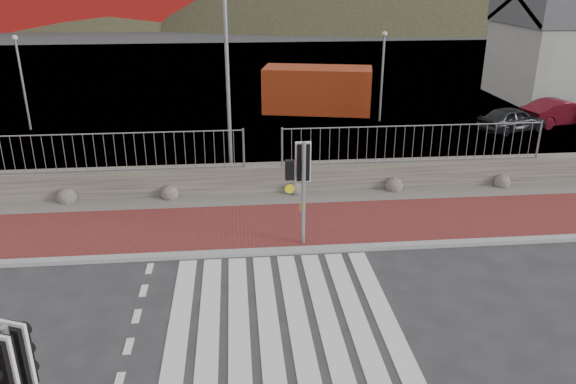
{
  "coord_description": "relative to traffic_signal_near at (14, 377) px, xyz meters",
  "views": [
    {
      "loc": [
        -0.83,
        -9.58,
        6.65
      ],
      "look_at": [
        0.39,
        3.0,
        1.65
      ],
      "focal_mm": 35.0,
      "sensor_mm": 36.0,
      "label": 1
    }
  ],
  "objects": [
    {
      "name": "gravel_strip",
      "position": [
        3.7,
        10.11,
        -1.89
      ],
      "size": [
        40.0,
        1.5,
        0.06
      ],
      "primitive_type": "cube",
      "color": "#59544C",
      "rests_on": "ground"
    },
    {
      "name": "water",
      "position": [
        3.7,
        66.51,
        -1.92
      ],
      "size": [
        220.0,
        50.0,
        0.05
      ],
      "primitive_type": "cube",
      "color": "#3F4C54",
      "rests_on": "ground"
    },
    {
      "name": "quay",
      "position": [
        3.7,
        31.51,
        -1.92
      ],
      "size": [
        120.0,
        40.0,
        0.5
      ],
      "primitive_type": "cube",
      "color": "#4C4C4F",
      "rests_on": "ground"
    },
    {
      "name": "zebra_crossing",
      "position": [
        3.7,
        3.61,
        -1.91
      ],
      "size": [
        4.62,
        5.6,
        0.01
      ],
      "color": "silver",
      "rests_on": "ground"
    },
    {
      "name": "ground",
      "position": [
        3.7,
        3.61,
        -1.92
      ],
      "size": [
        220.0,
        220.0,
        0.0
      ],
      "primitive_type": "plane",
      "color": "#28282B",
      "rests_on": "ground"
    },
    {
      "name": "car_a",
      "position": [
        15.07,
        17.17,
        -1.37
      ],
      "size": [
        3.45,
        2.22,
        1.09
      ],
      "primitive_type": "imported",
      "rotation": [
        0.0,
        0.0,
        1.88
      ],
      "color": "black",
      "rests_on": "ground"
    },
    {
      "name": "car_b",
      "position": [
        17.77,
        17.99,
        -1.32
      ],
      "size": [
        3.82,
        2.02,
        1.2
      ],
      "primitive_type": "imported",
      "rotation": [
        0.0,
        0.0,
        1.79
      ],
      "color": "#500B15",
      "rests_on": "ground"
    },
    {
      "name": "sidewalk_far",
      "position": [
        3.7,
        8.11,
        -1.88
      ],
      "size": [
        40.0,
        3.0,
        0.08
      ],
      "primitive_type": "cube",
      "color": "maroon",
      "rests_on": "ground"
    },
    {
      "name": "stone_wall",
      "position": [
        3.7,
        10.91,
        -1.47
      ],
      "size": [
        40.0,
        0.6,
        0.9
      ],
      "primitive_type": "cube",
      "color": "#4D473F",
      "rests_on": "ground"
    },
    {
      "name": "kerb_far",
      "position": [
        3.7,
        6.61,
        -1.87
      ],
      "size": [
        40.0,
        0.25,
        0.12
      ],
      "primitive_type": "cube",
      "color": "gray",
      "rests_on": "ground"
    },
    {
      "name": "shipping_container",
      "position": [
        7.02,
        21.71,
        -0.81
      ],
      "size": [
        5.66,
        3.32,
        2.21
      ],
      "primitive_type": "cube",
      "rotation": [
        0.0,
        0.0,
        -0.22
      ],
      "color": "maroon",
      "rests_on": "ground"
    },
    {
      "name": "hills_backdrop",
      "position": [
        10.44,
        91.51,
        -24.97
      ],
      "size": [
        254.0,
        90.0,
        100.0
      ],
      "color": "#282E1B",
      "rests_on": "ground"
    },
    {
      "name": "traffic_signal_near",
      "position": [
        0.0,
        0.0,
        0.0
      ],
      "size": [
        0.44,
        0.35,
        2.67
      ],
      "rotation": [
        0.0,
        0.0,
        -0.38
      ],
      "color": "gray",
      "rests_on": "ground"
    },
    {
      "name": "streetlight",
      "position": [
        2.79,
        11.75,
        2.1
      ],
      "size": [
        1.43,
        0.73,
        7.15
      ],
      "rotation": [
        0.0,
        0.0,
        0.41
      ],
      "color": "gray",
      "rests_on": "ground"
    },
    {
      "name": "traffic_signal_far",
      "position": [
        4.47,
        6.98,
        0.11
      ],
      "size": [
        0.66,
        0.24,
        2.79
      ],
      "rotation": [
        0.0,
        0.0,
        3.15
      ],
      "color": "gray",
      "rests_on": "ground"
    },
    {
      "name": "railing",
      "position": [
        3.7,
        10.76,
        -0.1
      ],
      "size": [
        18.07,
        0.07,
        1.22
      ],
      "color": "gray",
      "rests_on": "stone_wall"
    }
  ]
}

